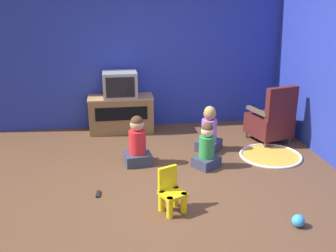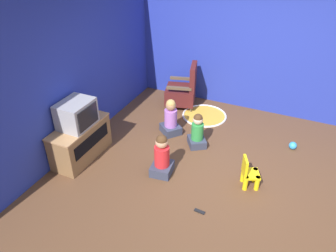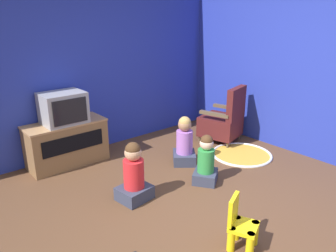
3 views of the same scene
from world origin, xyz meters
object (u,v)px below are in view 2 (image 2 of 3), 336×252
tv_cabinet (81,141)px  toy_ball (293,146)px  yellow_kid_chair (249,175)px  child_watching_center (171,119)px  remote_control (200,212)px  television (76,114)px  black_armchair (183,91)px  child_watching_right (197,132)px  child_watching_left (162,157)px

tv_cabinet → toy_ball: size_ratio=8.18×
tv_cabinet → yellow_kid_chair: (0.44, -2.65, -0.12)m
tv_cabinet → child_watching_center: 1.63m
remote_control → tv_cabinet: bearing=-4.5°
television → yellow_kid_chair: size_ratio=1.13×
black_armchair → child_watching_right: 1.44m
tv_cabinet → television: television is taller
black_armchair → yellow_kid_chair: (-1.86, -1.81, -0.15)m
child_watching_left → child_watching_center: 1.14m
television → child_watching_right: bearing=-55.9°
child_watching_center → tv_cabinet: bearing=89.9°
toy_ball → child_watching_right: bearing=110.8°
child_watching_right → remote_control: child_watching_right is taller
remote_control → yellow_kid_chair: bearing=-115.2°
child_watching_left → child_watching_right: size_ratio=1.11×
yellow_kid_chair → child_watching_center: 1.82m
tv_cabinet → yellow_kid_chair: bearing=-80.5°
child_watching_right → toy_ball: 1.65m
black_armchair → child_watching_right: black_armchair is taller
child_watching_right → remote_control: bearing=167.9°
remote_control → child_watching_right: bearing=-63.3°
tv_cabinet → yellow_kid_chair: size_ratio=2.19×
tv_cabinet → remote_control: tv_cabinet is taller
child_watching_left → remote_control: child_watching_left is taller
yellow_kid_chair → toy_ball: size_ratio=3.73×
yellow_kid_chair → remote_control: bearing=126.2°
child_watching_left → toy_ball: child_watching_left is taller
television → toy_ball: (1.67, -3.13, -0.75)m
television → black_armchair: (2.30, -0.83, -0.47)m
child_watching_left → remote_control: bearing=-130.1°
yellow_kid_chair → child_watching_right: child_watching_right is taller
television → toy_ball: bearing=-62.0°
yellow_kid_chair → child_watching_center: child_watching_center is taller
television → remote_control: bearing=-99.2°
yellow_kid_chair → child_watching_left: bearing=78.1°
black_armchair → toy_ball: bearing=59.1°
television → toy_ball: television is taller
tv_cabinet → child_watching_right: (1.09, -1.61, -0.05)m
tv_cabinet → black_armchair: 2.45m
child_watching_center → toy_ball: 2.16m
black_armchair → child_watching_right: bearing=16.8°
child_watching_left → tv_cabinet: bearing=90.0°
television → toy_ball: size_ratio=4.21×
yellow_kid_chair → child_watching_right: (0.64, 1.04, 0.07)m
remote_control → child_watching_left: bearing=-28.2°
child_watching_right → toy_ball: (0.58, -1.53, -0.20)m
yellow_kid_chair → television: bearing=75.7°
television → black_armchair: size_ratio=0.60×
child_watching_left → remote_control: 1.01m
television → child_watching_left: television is taller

